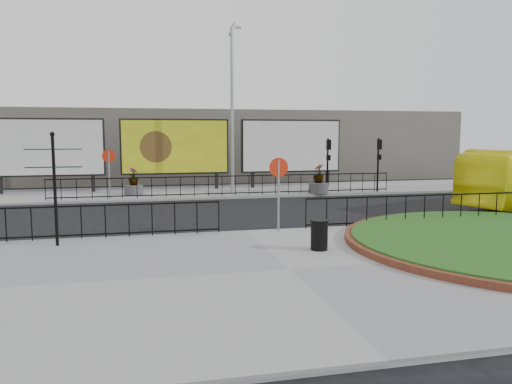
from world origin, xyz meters
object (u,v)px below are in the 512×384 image
object	(u,v)px
fingerpost_sign	(54,178)
litter_bin	(319,235)
lamp_post	(232,107)
billboard_mid	(175,147)
planter_c	(319,183)
planter_a	(134,185)

from	to	relation	value
fingerpost_sign	litter_bin	bearing A→B (deg)	-13.86
fingerpost_sign	litter_bin	xyz separation A→B (m)	(7.30, -2.23, -1.57)
lamp_post	fingerpost_sign	world-z (taller)	lamp_post
billboard_mid	litter_bin	bearing A→B (deg)	-79.84
litter_bin	lamp_post	bearing A→B (deg)	89.59
billboard_mid	planter_c	distance (m)	8.53
lamp_post	planter_a	size ratio (longest dim) A/B	6.37
billboard_mid	fingerpost_sign	distance (m)	14.66
billboard_mid	planter_a	size ratio (longest dim) A/B	4.28
billboard_mid	fingerpost_sign	size ratio (longest dim) A/B	1.87
lamp_post	planter_a	distance (m)	6.83
lamp_post	litter_bin	xyz separation A→B (m)	(-0.10, -14.24, -4.28)
planter_c	billboard_mid	bearing A→B (deg)	154.53
planter_a	lamp_post	bearing A→B (deg)	0.00
fingerpost_sign	planter_c	size ratio (longest dim) A/B	2.07
lamp_post	litter_bin	size ratio (longest dim) A/B	10.82
litter_bin	planter_a	distance (m)	15.19
litter_bin	planter_a	size ratio (longest dim) A/B	0.59
fingerpost_sign	planter_c	world-z (taller)	fingerpost_sign
planter_a	planter_c	distance (m)	10.00
billboard_mid	lamp_post	distance (m)	4.23
planter_a	litter_bin	bearing A→B (deg)	-69.67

